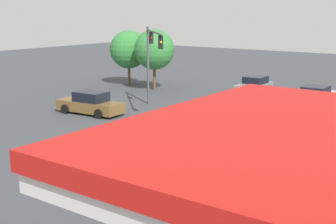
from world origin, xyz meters
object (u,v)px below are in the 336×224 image
car_0 (90,104)px  tree_corner_b (129,50)px  car_1 (226,123)px  fire_hydrant (221,198)px  car_2 (254,86)px  car_4 (260,152)px  traffic_signal_mast (152,50)px  tree_corner_a (154,50)px  car_3 (315,97)px  pedestrian (331,115)px

car_0 → tree_corner_b: (6.41, -11.60, 2.71)m
car_1 → fire_hydrant: 10.79m
car_2 → fire_hydrant: (-9.99, 23.18, -0.23)m
car_4 → tree_corner_b: bearing=144.9°
traffic_signal_mast → tree_corner_a: traffic_signal_mast is taller
car_3 → pedestrian: pedestrian is taller
car_3 → car_4: (-2.79, 15.60, 0.02)m
car_2 → fire_hydrant: bearing=23.8°
car_1 → tree_corner_b: bearing=56.3°
car_2 → car_1: bearing=20.0°
car_4 → pedestrian: (-0.40, -9.08, 0.17)m
traffic_signal_mast → tree_corner_b: (9.15, -8.10, -0.91)m
pedestrian → car_0: bearing=-26.5°
car_0 → pedestrian: pedestrian is taller
car_3 → tree_corner_a: (14.31, 1.47, 2.96)m
fire_hydrant → car_1: bearing=-61.5°
car_0 → fire_hydrant: 17.76m
car_1 → car_3: (-1.42, -11.31, 0.07)m
car_0 → car_1: 10.38m
car_3 → car_1: bearing=172.9°
tree_corner_a → fire_hydrant: (-18.03, 19.32, -3.24)m
car_0 → tree_corner_a: size_ratio=0.91×
car_3 → car_4: bearing=-169.8°
traffic_signal_mast → fire_hydrant: 18.08m
car_4 → fire_hydrant: (-0.93, 5.19, -0.30)m
car_0 → tree_corner_a: bearing=-80.7°
car_1 → fire_hydrant: (-5.14, 9.48, -0.21)m
traffic_signal_mast → car_2: size_ratio=1.40×
pedestrian → tree_corner_a: size_ratio=0.29×
car_4 → tree_corner_a: size_ratio=0.88×
pedestrian → tree_corner_b: bearing=-62.7°
car_4 → traffic_signal_mast: bearing=150.0°
car_1 → pedestrian: pedestrian is taller
car_0 → tree_corner_a: (2.54, -10.63, 2.96)m
car_1 → pedestrian: size_ratio=2.64×
car_0 → tree_corner_a: tree_corner_a is taller
car_2 → tree_corner_a: (8.04, 3.86, 3.01)m
car_1 → tree_corner_a: size_ratio=0.78×
car_2 → tree_corner_b: size_ratio=0.80×
pedestrian → tree_corner_b: (21.37, -6.04, 2.53)m
tree_corner_a → tree_corner_b: bearing=-14.2°
tree_corner_b → car_0: bearing=118.9°
tree_corner_b → traffic_signal_mast: bearing=138.5°
car_4 → fire_hydrant: bearing=-79.2°
car_0 → fire_hydrant: size_ratio=5.83×
car_3 → pedestrian: bearing=-153.8°
pedestrian → tree_corner_a: (17.51, -5.06, 2.77)m
tree_corner_a → pedestrian: bearing=163.9°
tree_corner_a → car_4: bearing=140.4°
car_4 → fire_hydrant: car_4 is taller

